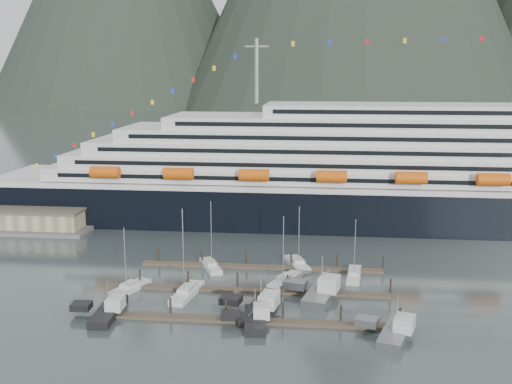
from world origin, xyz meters
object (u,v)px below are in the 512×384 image
cruise_ship (414,177)px  trawler_b (254,319)px  sailboat_a (130,288)px  sailboat_b (187,293)px  sailboat_c (285,281)px  sailboat_f (297,264)px  warehouse (7,217)px  sailboat_e (211,266)px  sailboat_g (354,275)px  trawler_c (260,307)px  trawler_d (395,330)px  trawler_e (321,292)px  trawler_a (108,310)px

cruise_ship → trawler_b: 74.25m
sailboat_a → sailboat_b: bearing=-75.2°
sailboat_c → sailboat_f: sailboat_c is taller
warehouse → sailboat_e: (57.11, -27.17, -1.83)m
cruise_ship → sailboat_g: bearing=-111.7°
sailboat_c → trawler_c: (-3.30, -13.90, 0.47)m
sailboat_a → sailboat_e: 18.22m
trawler_c → warehouse: bearing=65.7°
sailboat_f → warehouse: bearing=51.8°
trawler_b → trawler_d: size_ratio=0.85×
trawler_e → trawler_c: bearing=141.1°
sailboat_e → trawler_a: size_ratio=1.21×
trawler_b → sailboat_b: bearing=44.6°
sailboat_a → sailboat_f: sailboat_f is taller
warehouse → sailboat_a: bearing=-42.2°
sailboat_a → sailboat_b: (10.62, -1.26, 0.03)m
sailboat_f → trawler_c: size_ratio=0.92×
trawler_b → cruise_ship: bearing=-33.9°
warehouse → trawler_e: size_ratio=3.48×
sailboat_b → trawler_c: size_ratio=1.16×
warehouse → trawler_e: (78.90, -40.26, -1.24)m
sailboat_a → sailboat_e: (12.11, 13.62, 0.00)m
sailboat_c → trawler_a: sailboat_c is taller
sailboat_f → sailboat_g: (11.04, -5.27, -0.03)m
sailboat_g → sailboat_b: bearing=119.1°
sailboat_f → trawler_e: 16.88m
warehouse → sailboat_c: 79.93m
warehouse → trawler_d: trawler_d is taller
sailboat_g → trawler_d: size_ratio=0.99×
sailboat_f → trawler_e: size_ratio=0.98×
cruise_ship → sailboat_c: 56.62m
cruise_ship → sailboat_b: 72.88m
cruise_ship → trawler_d: (-12.15, -67.49, -11.15)m
sailboat_f → cruise_ship: bearing=-57.2°
sailboat_f → sailboat_g: 12.24m
trawler_b → sailboat_a: bearing=56.9°
trawler_b → sailboat_f: bearing=-17.8°
sailboat_b → trawler_a: sailboat_b is taller
sailboat_a → trawler_d: sailboat_a is taller
trawler_b → trawler_e: trawler_e is taller
sailboat_f → sailboat_b: bearing=114.0°
sailboat_b → trawler_a: bearing=140.7°
sailboat_e → cruise_ship: bearing=-73.1°
sailboat_b → trawler_d: size_ratio=1.35×
sailboat_c → sailboat_a: bearing=128.5°
warehouse → sailboat_g: (85.18, -29.35, -1.85)m
trawler_c → cruise_ship: bearing=-18.1°
cruise_ship → trawler_e: (-23.13, -53.20, -11.03)m
sailboat_c → warehouse: bearing=89.3°
sailboat_c → trawler_e: (6.52, -6.39, 0.59)m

